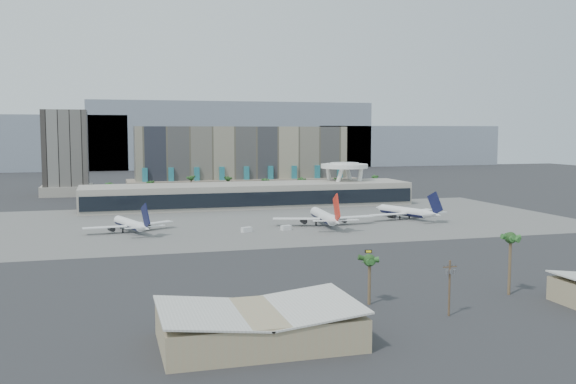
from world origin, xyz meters
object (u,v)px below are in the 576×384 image
object	(u,v)px
airliner_left	(131,224)
airliner_right	(406,211)
service_vehicle_b	(286,228)
taxiway_sign	(368,251)
utility_pole	(450,283)
service_vehicle_a	(247,230)
airliner_centre	(324,217)

from	to	relation	value
airliner_left	airliner_right	world-z (taller)	airliner_right
service_vehicle_b	taxiway_sign	xyz separation A→B (m)	(12.76, -52.92, -0.48)
utility_pole	taxiway_sign	distance (m)	71.55
service_vehicle_b	airliner_left	bearing A→B (deg)	152.49
service_vehicle_a	taxiway_sign	xyz separation A→B (m)	(28.87, -52.31, -0.49)
service_vehicle_b	taxiway_sign	size ratio (longest dim) A/B	1.68
airliner_right	service_vehicle_b	size ratio (longest dim) A/B	9.77
service_vehicle_a	taxiway_sign	size ratio (longest dim) A/B	1.79
service_vehicle_a	airliner_left	bearing A→B (deg)	143.38
service_vehicle_b	utility_pole	bearing A→B (deg)	-105.52
airliner_left	taxiway_sign	xyz separation A→B (m)	(72.22, -64.83, -2.75)
airliner_centre	airliner_right	world-z (taller)	airliner_centre
utility_pole	service_vehicle_a	xyz separation A→B (m)	(-17.52, 122.65, -6.13)
airliner_left	taxiway_sign	world-z (taller)	airliner_left
taxiway_sign	utility_pole	bearing A→B (deg)	-83.70
airliner_left	service_vehicle_a	bearing A→B (deg)	-34.41
service_vehicle_a	service_vehicle_b	size ratio (longest dim) A/B	1.06
service_vehicle_b	airliner_right	bearing A→B (deg)	-0.63
utility_pole	service_vehicle_b	xyz separation A→B (m)	(-1.41, 123.25, -6.15)
airliner_right	service_vehicle_a	size ratio (longest dim) A/B	9.18
taxiway_sign	airliner_right	bearing A→B (deg)	71.12
utility_pole	taxiway_sign	xyz separation A→B (m)	(11.35, 70.33, -6.62)
airliner_right	service_vehicle_a	xyz separation A→B (m)	(-76.50, -17.41, -2.45)
airliner_right	service_vehicle_a	world-z (taller)	airliner_right
airliner_centre	airliner_right	size ratio (longest dim) A/B	1.18
airliner_centre	airliner_right	distance (m)	42.80
airliner_left	utility_pole	bearing A→B (deg)	-84.06
airliner_left	service_vehicle_a	xyz separation A→B (m)	(43.35, -12.51, -2.26)
service_vehicle_a	service_vehicle_b	bearing A→B (deg)	-18.37
utility_pole	service_vehicle_b	size ratio (longest dim) A/B	3.10
airliner_centre	taxiway_sign	distance (m)	60.66
service_vehicle_b	taxiway_sign	distance (m)	54.44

